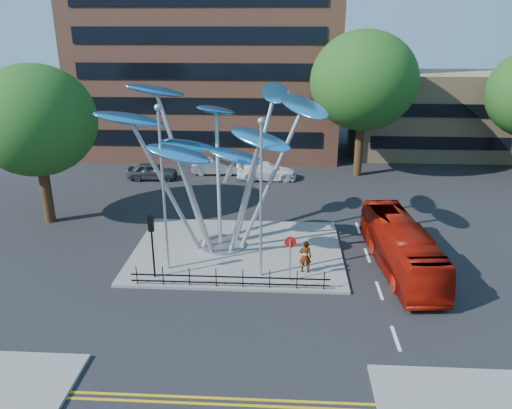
# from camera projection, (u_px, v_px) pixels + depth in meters

# --- Properties ---
(ground) EXTENTS (120.00, 120.00, 0.00)m
(ground) POSITION_uv_depth(u_px,v_px,m) (247.00, 308.00, 23.42)
(ground) COLOR black
(ground) RESTS_ON ground
(traffic_island) EXTENTS (12.00, 9.00, 0.15)m
(traffic_island) POSITION_uv_depth(u_px,v_px,m) (238.00, 251.00, 29.07)
(traffic_island) COLOR slate
(traffic_island) RESTS_ON ground
(double_yellow_near) EXTENTS (40.00, 0.12, 0.01)m
(double_yellow_near) POSITION_uv_depth(u_px,v_px,m) (234.00, 399.00, 17.80)
(double_yellow_near) COLOR gold
(double_yellow_near) RESTS_ON ground
(double_yellow_far) EXTENTS (40.00, 0.12, 0.01)m
(double_yellow_far) POSITION_uv_depth(u_px,v_px,m) (234.00, 405.00, 17.52)
(double_yellow_far) COLOR gold
(double_yellow_far) RESTS_ON ground
(low_building_near) EXTENTS (15.00, 8.00, 8.00)m
(low_building_near) POSITION_uv_depth(u_px,v_px,m) (431.00, 114.00, 49.25)
(low_building_near) COLOR tan
(low_building_near) RESTS_ON ground
(tree_right) EXTENTS (8.80, 8.80, 12.11)m
(tree_right) POSITION_uv_depth(u_px,v_px,m) (364.00, 81.00, 40.79)
(tree_right) COLOR black
(tree_right) RESTS_ON ground
(tree_left) EXTENTS (7.60, 7.60, 10.32)m
(tree_left) POSITION_uv_depth(u_px,v_px,m) (35.00, 121.00, 31.18)
(tree_left) COLOR black
(tree_left) RESTS_ON ground
(leaf_sculpture) EXTENTS (12.72, 9.54, 9.51)m
(leaf_sculpture) POSITION_uv_depth(u_px,v_px,m) (218.00, 133.00, 27.40)
(leaf_sculpture) COLOR #9EA0A5
(leaf_sculpture) RESTS_ON traffic_island
(street_lamp_left) EXTENTS (0.36, 0.36, 8.80)m
(street_lamp_left) POSITION_uv_depth(u_px,v_px,m) (162.00, 176.00, 25.08)
(street_lamp_left) COLOR #9EA0A5
(street_lamp_left) RESTS_ON traffic_island
(street_lamp_right) EXTENTS (0.36, 0.36, 8.30)m
(street_lamp_right) POSITION_uv_depth(u_px,v_px,m) (261.00, 185.00, 24.43)
(street_lamp_right) COLOR #9EA0A5
(street_lamp_right) RESTS_ON traffic_island
(traffic_light_island) EXTENTS (0.28, 0.18, 3.42)m
(traffic_light_island) POSITION_uv_depth(u_px,v_px,m) (152.00, 233.00, 25.12)
(traffic_light_island) COLOR black
(traffic_light_island) RESTS_ON traffic_island
(no_entry_sign_island) EXTENTS (0.60, 0.10, 2.45)m
(no_entry_sign_island) POSITION_uv_depth(u_px,v_px,m) (290.00, 251.00, 25.04)
(no_entry_sign_island) COLOR #9EA0A5
(no_entry_sign_island) RESTS_ON traffic_island
(pedestrian_railing_front) EXTENTS (10.00, 0.06, 1.00)m
(pedestrian_railing_front) POSITION_uv_depth(u_px,v_px,m) (230.00, 279.00, 24.87)
(pedestrian_railing_front) COLOR black
(pedestrian_railing_front) RESTS_ON traffic_island
(red_bus) EXTENTS (3.01, 9.49, 2.60)m
(red_bus) POSITION_uv_depth(u_px,v_px,m) (401.00, 247.00, 26.70)
(red_bus) COLOR #951106
(red_bus) RESTS_ON ground
(pedestrian) EXTENTS (0.69, 0.48, 1.80)m
(pedestrian) POSITION_uv_depth(u_px,v_px,m) (305.00, 257.00, 26.18)
(pedestrian) COLOR gray
(pedestrian) RESTS_ON traffic_island
(parked_car_left) EXTENTS (4.28, 1.91, 1.43)m
(parked_car_left) POSITION_uv_depth(u_px,v_px,m) (152.00, 171.00, 42.14)
(parked_car_left) COLOR #3C3F43
(parked_car_left) RESTS_ON ground
(parked_car_mid) EXTENTS (4.18, 1.64, 1.36)m
(parked_car_mid) POSITION_uv_depth(u_px,v_px,m) (216.00, 167.00, 43.60)
(parked_car_mid) COLOR #B1B3B9
(parked_car_mid) RESTS_ON ground
(parked_car_right) EXTENTS (5.15, 2.29, 1.47)m
(parked_car_right) POSITION_uv_depth(u_px,v_px,m) (267.00, 171.00, 42.14)
(parked_car_right) COLOR white
(parked_car_right) RESTS_ON ground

